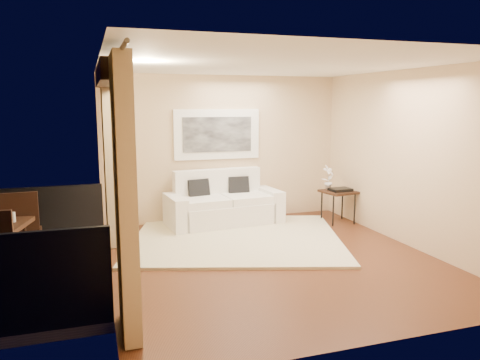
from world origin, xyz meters
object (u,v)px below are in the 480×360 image
balcony_chair_far (20,226)px  side_table (338,194)px  sofa (223,206)px  orchid (328,177)px

balcony_chair_far → side_table: bearing=-170.9°
sofa → orchid: orchid is taller
sofa → orchid: bearing=-16.2°
orchid → sofa: bearing=169.2°
side_table → balcony_chair_far: balcony_chair_far is taller
sofa → side_table: bearing=-19.7°
sofa → side_table: (2.07, -0.53, 0.19)m
sofa → balcony_chair_far: bearing=-158.8°
sofa → balcony_chair_far: balcony_chair_far is taller
orchid → balcony_chair_far: bearing=-166.6°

